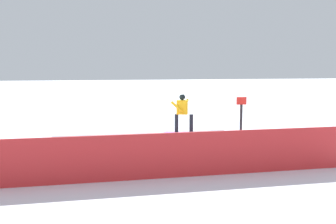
{
  "coord_description": "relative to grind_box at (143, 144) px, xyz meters",
  "views": [
    {
      "loc": [
        1.45,
        14.07,
        3.22
      ],
      "look_at": [
        -0.77,
        0.97,
        1.56
      ],
      "focal_mm": 42.31,
      "sensor_mm": 36.0,
      "label": 1
    }
  ],
  "objects": [
    {
      "name": "ground_plane",
      "position": [
        0.0,
        0.0,
        -0.29
      ],
      "size": [
        120.0,
        120.0,
        0.0
      ],
      "primitive_type": "plane",
      "color": "white"
    },
    {
      "name": "trail_marker",
      "position": [
        -3.95,
        -0.61,
        0.72
      ],
      "size": [
        0.4,
        0.1,
        1.89
      ],
      "color": "#262628",
      "rests_on": "ground_plane"
    },
    {
      "name": "grind_box",
      "position": [
        0.0,
        0.0,
        0.0
      ],
      "size": [
        6.41,
        0.9,
        0.64
      ],
      "color": "#2F5FB7",
      "rests_on": "ground_plane"
    },
    {
      "name": "safety_fence",
      "position": [
        0.0,
        3.43,
        0.35
      ],
      "size": [
        11.91,
        0.58,
        1.28
      ],
      "primitive_type": "cube",
      "rotation": [
        0.0,
        0.0,
        0.04
      ],
      "color": "red",
      "rests_on": "ground_plane"
    },
    {
      "name": "snowboarder",
      "position": [
        -1.49,
        -0.08,
        1.13
      ],
      "size": [
        1.43,
        0.67,
        1.44
      ],
      "color": "#C02582",
      "rests_on": "grind_box"
    }
  ]
}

